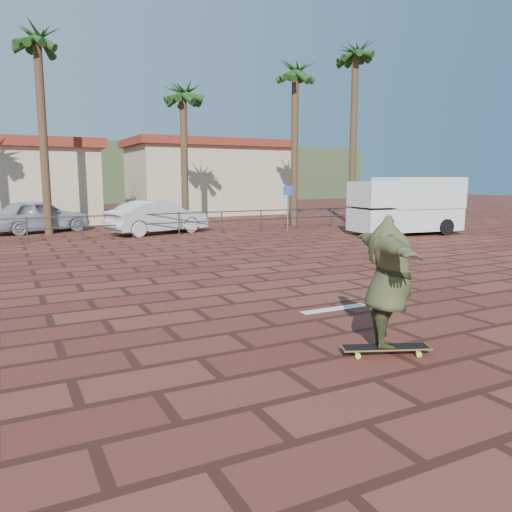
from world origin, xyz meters
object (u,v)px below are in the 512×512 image
Objects in this scene: skateboarder at (388,282)px; car_white at (158,217)px; car_silver at (39,216)px; campervan at (407,204)px; longboard at (386,348)px.

skateboarder is 16.63m from car_white.
car_silver is at bearing 41.71° from car_white.
skateboarder is 15.98m from campervan.
campervan reaches higher than car_silver.
skateboarder is (-0.00, -0.00, 0.94)m from longboard.
skateboarder is 0.50× the size of car_white.
car_white is (1.49, 16.56, 0.64)m from longboard.
car_silver is (-3.18, 19.56, -0.29)m from skateboarder.
longboard is at bearing 170.63° from car_silver.
longboard is 0.29× the size of car_silver.
skateboarder reaches higher than car_silver.
longboard is 16.02m from campervan.
skateboarder is at bearing 170.63° from car_silver.
car_silver reaches higher than longboard.
car_white is (-9.68, 5.14, -0.57)m from campervan.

